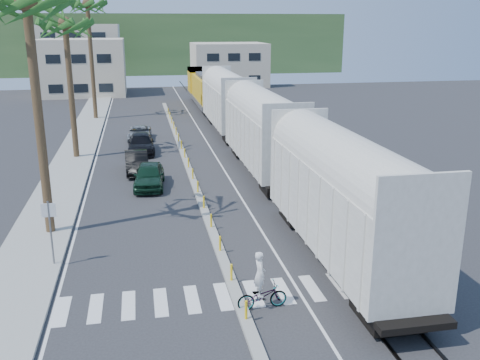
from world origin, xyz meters
name	(u,v)px	position (x,y,z in m)	size (l,w,h in m)	color
ground	(227,273)	(0.00, 0.00, 0.00)	(140.00, 140.00, 0.00)	#28282B
sidewalk	(78,149)	(-8.50, 25.00, 0.07)	(3.00, 90.00, 0.15)	gray
rails	(231,136)	(5.00, 28.00, 0.03)	(1.56, 100.00, 0.06)	black
median	(185,158)	(0.00, 19.96, 0.09)	(0.45, 60.00, 0.85)	gray
crosswalk	(236,295)	(0.00, -2.00, 0.01)	(14.00, 2.20, 0.01)	silver
lane_markings	(155,146)	(-2.15, 25.00, 0.00)	(9.42, 90.00, 0.01)	silver
freight_train	(246,118)	(5.00, 20.82, 2.91)	(3.00, 60.94, 5.85)	beige
palm_trees	(68,14)	(-8.10, 22.70, 10.81)	(3.50, 37.20, 13.75)	brown
street_sign	(50,224)	(-7.30, 2.00, 1.97)	(0.60, 0.08, 3.00)	slate
buildings	(117,60)	(-6.41, 71.66, 4.36)	(38.00, 27.00, 10.00)	#BBAD95
hillside	(151,43)	(0.00, 100.00, 6.00)	(80.00, 20.00, 12.00)	#385628
car_lead	(149,176)	(-2.89, 13.08, 0.78)	(2.22, 4.73, 1.56)	black
car_second	(137,162)	(-3.67, 16.90, 0.74)	(1.74, 4.54, 1.48)	black
car_third	(141,144)	(-3.28, 22.92, 0.75)	(2.12, 5.15, 1.49)	black
car_rear	(139,133)	(-3.37, 28.10, 0.60)	(2.29, 4.46, 1.21)	#A2A5A7
cyclist	(262,290)	(0.75, -3.15, 0.73)	(0.96, 2.00, 2.28)	#9EA0A5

